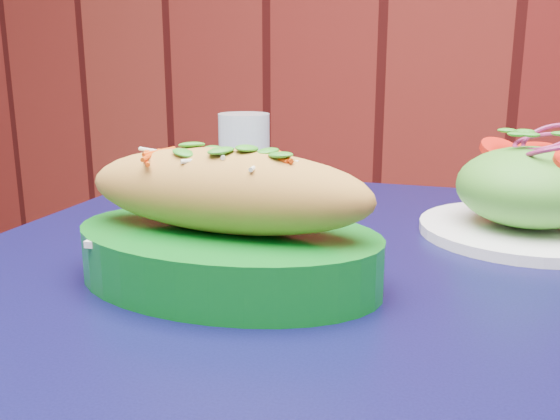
% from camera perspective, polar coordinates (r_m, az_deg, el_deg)
% --- Properties ---
extents(cafe_table, '(0.89, 0.89, 0.75)m').
position_cam_1_polar(cafe_table, '(0.67, 5.42, -11.83)').
color(cafe_table, black).
rests_on(cafe_table, ground).
extents(banh_mi_basket, '(0.30, 0.20, 0.13)m').
position_cam_1_polar(banh_mi_basket, '(0.56, -4.90, -1.56)').
color(banh_mi_basket, '#096619').
rests_on(banh_mi_basket, cafe_table).
extents(salad_plate, '(0.24, 0.24, 0.12)m').
position_cam_1_polar(salad_plate, '(0.76, 21.85, 1.31)').
color(salad_plate, white).
rests_on(salad_plate, cafe_table).
extents(water_glass, '(0.07, 0.07, 0.12)m').
position_cam_1_polar(water_glass, '(0.91, -3.28, 5.04)').
color(water_glass, silver).
rests_on(water_glass, cafe_table).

